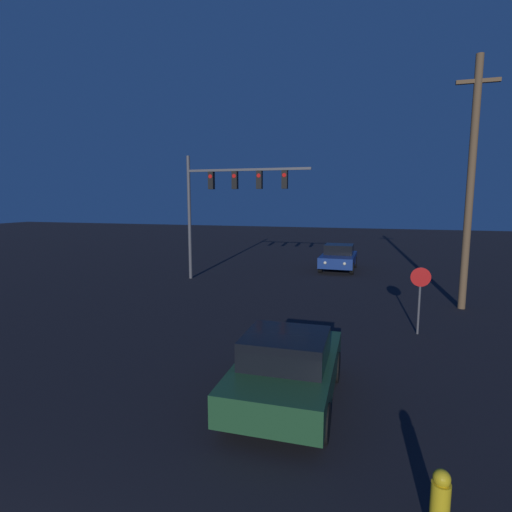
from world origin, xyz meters
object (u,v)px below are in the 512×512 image
(car_near, at_px, (287,367))
(utility_pole, at_px, (471,183))
(traffic_signal_mast, at_px, (226,193))
(stop_sign, at_px, (420,289))
(fire_hydrant, at_px, (440,504))
(car_far, at_px, (339,257))

(car_near, relative_size, utility_pole, 0.43)
(traffic_signal_mast, bearing_deg, stop_sign, -35.32)
(traffic_signal_mast, height_order, fire_hydrant, traffic_signal_mast)
(car_near, xyz_separation_m, utility_pole, (5.10, 9.16, 4.12))
(car_near, height_order, traffic_signal_mast, traffic_signal_mast)
(car_far, relative_size, stop_sign, 1.90)
(car_far, xyz_separation_m, stop_sign, (3.45, -11.25, 0.70))
(stop_sign, xyz_separation_m, fire_hydrant, (-0.54, -8.24, -1.02))
(stop_sign, relative_size, utility_pole, 0.23)
(stop_sign, bearing_deg, car_near, -119.98)
(traffic_signal_mast, xyz_separation_m, fire_hydrant, (8.34, -14.53, -4.16))
(stop_sign, xyz_separation_m, utility_pole, (1.98, 3.74, 3.42))
(car_near, bearing_deg, fire_hydrant, -48.24)
(car_far, distance_m, utility_pole, 10.14)
(fire_hydrant, bearing_deg, stop_sign, 86.22)
(utility_pole, bearing_deg, traffic_signal_mast, 166.78)
(traffic_signal_mast, distance_m, stop_sign, 11.33)
(utility_pole, distance_m, fire_hydrant, 13.03)
(car_near, height_order, utility_pole, utility_pole)
(car_far, relative_size, utility_pole, 0.43)
(traffic_signal_mast, bearing_deg, car_far, 42.36)
(stop_sign, height_order, utility_pole, utility_pole)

